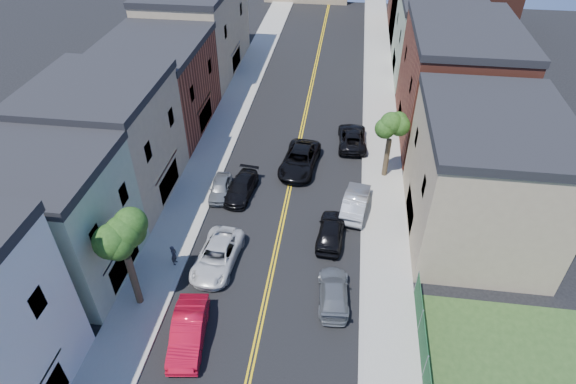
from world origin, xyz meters
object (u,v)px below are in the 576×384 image
at_px(grey_car_right, 333,292).
at_px(red_sedan, 188,331).
at_px(grey_car_left, 220,188).
at_px(silver_car_right, 356,202).
at_px(dark_car_right_far, 352,137).
at_px(white_pickup, 217,256).
at_px(black_suv_lane, 300,160).
at_px(pedestrian_left, 174,255).
at_px(black_car_right, 331,231).
at_px(black_car_left, 241,188).

bearing_deg(grey_car_right, red_sedan, 22.80).
bearing_deg(grey_car_left, red_sedan, -88.05).
xyz_separation_m(grey_car_left, silver_car_right, (11.00, -0.60, 0.18)).
bearing_deg(dark_car_right_far, grey_car_left, 38.02).
relative_size(white_pickup, black_suv_lane, 0.90).
distance_m(grey_car_left, dark_car_right_far, 13.92).
xyz_separation_m(red_sedan, silver_car_right, (9.43, 13.30, -0.01)).
xyz_separation_m(grey_car_left, pedestrian_left, (-1.20, -8.13, 0.27)).
xyz_separation_m(grey_car_left, grey_car_right, (9.80, -9.71, 0.02)).
xyz_separation_m(red_sedan, black_suv_lane, (4.43, 18.50, 0.01)).
bearing_deg(grey_car_left, grey_car_right, -49.22).
bearing_deg(silver_car_right, pedestrian_left, 39.60).
height_order(grey_car_right, black_suv_lane, black_suv_lane).
height_order(grey_car_right, pedestrian_left, pedestrian_left).
relative_size(white_pickup, black_car_right, 1.18).
xyz_separation_m(white_pickup, grey_car_right, (8.10, -2.05, -0.09)).
height_order(black_car_left, silver_car_right, silver_car_right).
bearing_deg(black_suv_lane, red_sedan, -97.21).
xyz_separation_m(black_car_left, black_suv_lane, (4.30, 4.40, 0.17)).
height_order(grey_car_left, dark_car_right_far, dark_car_right_far).
height_order(grey_car_right, black_car_right, black_car_right).
relative_size(red_sedan, grey_car_left, 1.32).
bearing_deg(grey_car_left, pedestrian_left, -102.88).
height_order(red_sedan, black_car_left, red_sedan).
bearing_deg(grey_car_left, black_car_left, 2.58).
bearing_deg(silver_car_right, black_car_right, 72.15).
relative_size(grey_car_right, black_suv_lane, 0.76).
bearing_deg(red_sedan, black_car_left, 81.89).
height_order(red_sedan, dark_car_right_far, red_sedan).
bearing_deg(grey_car_right, grey_car_left, -48.84).
xyz_separation_m(grey_car_right, pedestrian_left, (-11.00, 1.59, 0.25)).
bearing_deg(dark_car_right_far, pedestrian_left, 52.84).
bearing_deg(dark_car_right_far, black_car_right, 81.81).
xyz_separation_m(dark_car_right_far, pedestrian_left, (-11.68, -17.28, 0.17)).
relative_size(white_pickup, pedestrian_left, 3.55).
distance_m(black_car_left, black_suv_lane, 6.15).
relative_size(grey_car_left, silver_car_right, 0.77).
bearing_deg(black_suv_lane, white_pickup, -103.04).
bearing_deg(pedestrian_left, grey_car_right, -96.77).
bearing_deg(black_suv_lane, grey_car_left, -136.21).
height_order(red_sedan, white_pickup, red_sedan).
bearing_deg(black_car_left, red_sedan, -83.83).
bearing_deg(pedestrian_left, black_suv_lane, -28.05).
xyz_separation_m(grey_car_right, dark_car_right_far, (0.68, 18.86, 0.09)).
height_order(white_pickup, pedestrian_left, pedestrian_left).
distance_m(white_pickup, black_suv_lane, 13.00).
xyz_separation_m(white_pickup, grey_car_left, (-1.70, 7.66, -0.11)).
bearing_deg(black_suv_lane, black_car_right, -63.02).
bearing_deg(black_car_left, black_car_right, -22.96).
xyz_separation_m(grey_car_left, black_car_right, (9.30, -4.12, 0.14)).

